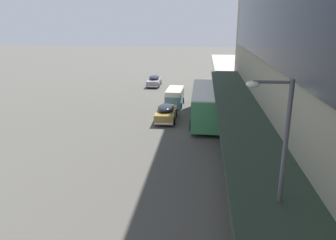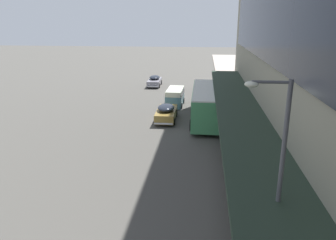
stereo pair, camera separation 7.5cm
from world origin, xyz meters
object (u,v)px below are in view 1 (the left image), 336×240
Objects in this scene: sedan_oncoming_rear at (166,112)px; street_lamp at (277,172)px; sedan_trailing_mid at (203,85)px; vw_van at (175,96)px; sedan_trailing_near at (154,81)px; transit_bus_kerbside_front at (205,103)px.

street_lamp is (6.06, -20.13, 3.65)m from sedan_oncoming_rear.
sedan_trailing_mid is 0.98× the size of vw_van.
sedan_trailing_near is 1.05× the size of vw_van.
transit_bus_kerbside_front is 1.39× the size of street_lamp.
sedan_oncoming_rear is (-3.78, -0.27, -1.02)m from transit_bus_kerbside_front.
sedan_trailing_mid is at bearing 94.02° from street_lamp.
sedan_oncoming_rear is at bearing -175.88° from transit_bus_kerbside_front.
sedan_trailing_mid is (-0.20, 14.96, -1.09)m from transit_bus_kerbside_front.
transit_bus_kerbside_front is 2.16× the size of sedan_trailing_near.
street_lamp is at bearing -83.62° from transit_bus_kerbside_front.
sedan_oncoming_rear reaches higher than sedan_trailing_near.
transit_bus_kerbside_front is at bearing -66.27° from sedan_trailing_near.
sedan_trailing_mid is (3.58, 15.23, -0.07)m from sedan_oncoming_rear.
vw_van is 27.01m from street_lamp.
street_lamp is at bearing -75.34° from sedan_trailing_near.
sedan_oncoming_rear is 15.64m from sedan_trailing_mid.
transit_bus_kerbside_front is 20.70m from street_lamp.
sedan_trailing_near is (-7.35, 2.23, 0.03)m from sedan_trailing_mid.
vw_van is 0.61× the size of street_lamp.
sedan_trailing_mid is at bearing 70.52° from vw_van.
vw_van is at bearing 86.85° from sedan_oncoming_rear.
sedan_trailing_near is at bearing 163.11° from sedan_trailing_mid.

